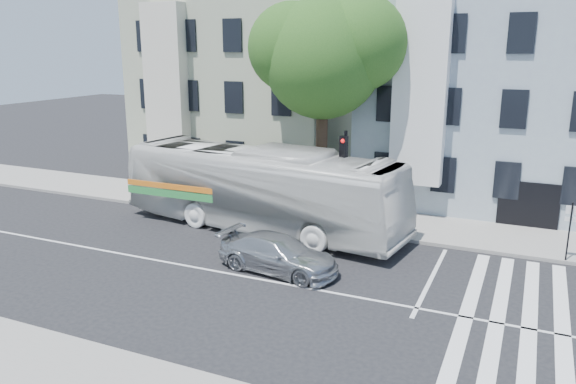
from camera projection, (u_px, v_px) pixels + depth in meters
The scene contains 10 objects.
ground at pixel (237, 275), 20.38m from camera, with size 120.00×120.00×0.00m, color black.
sidewalk_far at pixel (317, 215), 27.43m from camera, with size 80.00×4.00×0.15m, color gray.
building_left at pixel (254, 88), 35.00m from camera, with size 12.00×10.00×11.00m, color #A4A98E.
building_right at pixel (491, 96), 29.48m from camera, with size 12.00×10.00×11.00m, color #919EAD.
street_tree at pixel (326, 51), 26.09m from camera, with size 7.30×5.90×11.10m.
bus at pixel (260, 188), 25.11m from camera, with size 13.57×3.17×3.78m, color silver.
sedan at pixel (278, 254), 20.60m from camera, with size 4.63×1.88×1.34m, color #B2B5BA.
hedge at pixel (249, 205), 27.48m from camera, with size 8.50×0.84×0.70m, color #215C1E, non-canonical shape.
traffic_signal at pixel (344, 169), 24.09m from camera, with size 0.47×0.54×4.59m.
far_sign_pole at pixel (570, 223), 21.09m from camera, with size 0.41×0.16×2.29m.
Camera 1 is at (9.41, -16.55, 8.08)m, focal length 35.00 mm.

